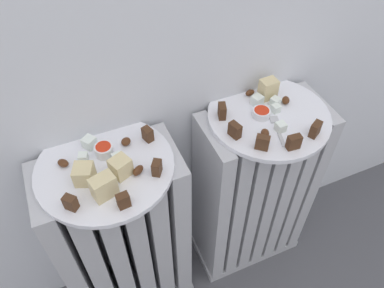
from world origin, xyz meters
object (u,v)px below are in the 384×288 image
(plate_left, at_px, (105,167))
(plate_right, at_px, (269,116))
(jam_bowl_left, at_px, (104,150))
(radiator_right, at_px, (253,194))
(radiator_left, at_px, (125,241))
(fork, at_px, (277,128))
(jam_bowl_right, at_px, (261,113))

(plate_left, relative_size, plate_right, 1.00)
(jam_bowl_left, bearing_deg, radiator_right, -4.30)
(radiator_left, height_order, radiator_right, same)
(radiator_right, distance_m, jam_bowl_left, 0.52)
(plate_left, xyz_separation_m, fork, (0.40, -0.05, 0.01))
(radiator_right, xyz_separation_m, fork, (-0.01, -0.05, 0.33))
(jam_bowl_left, xyz_separation_m, fork, (0.39, -0.08, -0.01))
(plate_right, xyz_separation_m, fork, (-0.01, -0.05, 0.01))
(plate_left, height_order, jam_bowl_right, jam_bowl_right)
(jam_bowl_right, bearing_deg, fork, -75.78)
(radiator_left, xyz_separation_m, plate_right, (0.41, -0.00, 0.32))
(plate_right, relative_size, jam_bowl_left, 7.42)
(radiator_left, distance_m, plate_left, 0.32)
(jam_bowl_left, bearing_deg, plate_right, -4.30)
(plate_left, xyz_separation_m, jam_bowl_left, (0.01, 0.03, 0.02))
(jam_bowl_left, relative_size, fork, 0.41)
(radiator_left, bearing_deg, radiator_right, -0.00)
(jam_bowl_left, bearing_deg, radiator_left, -106.96)
(plate_right, bearing_deg, jam_bowl_right, 174.85)
(jam_bowl_left, height_order, fork, jam_bowl_left)
(plate_right, bearing_deg, fork, -99.74)
(plate_left, relative_size, fork, 3.03)
(radiator_left, distance_m, jam_bowl_left, 0.34)
(plate_left, height_order, jam_bowl_left, jam_bowl_left)
(plate_left, distance_m, jam_bowl_right, 0.38)
(plate_right, bearing_deg, jam_bowl_left, 175.70)
(plate_right, distance_m, jam_bowl_right, 0.03)
(plate_left, bearing_deg, jam_bowl_right, 0.30)
(jam_bowl_left, height_order, jam_bowl_right, jam_bowl_left)
(plate_right, distance_m, fork, 0.05)
(jam_bowl_left, relative_size, jam_bowl_right, 0.93)
(radiator_left, distance_m, plate_right, 0.52)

